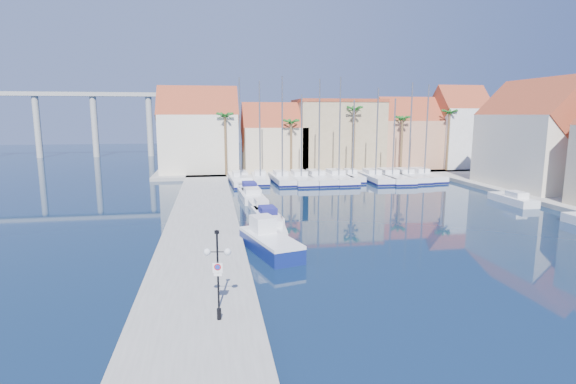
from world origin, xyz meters
name	(u,v)px	position (x,y,z in m)	size (l,w,h in m)	color
ground	(344,267)	(0.00, 0.00, 0.00)	(260.00, 260.00, 0.00)	black
quay_west	(203,220)	(-9.00, 13.50, 0.25)	(6.00, 77.00, 0.50)	gray
shore_north	(320,170)	(10.00, 48.00, 0.25)	(54.00, 16.00, 0.50)	gray
lamp_post	(217,257)	(-7.93, -5.87, 2.98)	(1.28, 0.48, 3.78)	black
bollard	(219,314)	(-7.94, -7.12, 0.75)	(0.20, 0.20, 0.50)	black
fishing_boat	(269,241)	(-4.28, 3.99, 0.78)	(3.92, 7.03, 2.34)	navy
motorboat_west_0	(273,228)	(-3.38, 8.81, 0.51)	(2.36, 6.19, 1.40)	white
motorboat_west_1	(267,215)	(-3.31, 13.35, 0.51)	(2.41, 6.21, 1.40)	white
motorboat_west_2	(261,207)	(-3.47, 17.11, 0.51)	(2.06, 5.47, 1.40)	white
motorboat_west_3	(251,195)	(-3.80, 23.87, 0.51)	(2.64, 7.27, 1.40)	white
motorboat_west_4	(249,188)	(-3.67, 28.71, 0.51)	(2.54, 7.05, 1.40)	white
motorboat_west_5	(246,183)	(-3.65, 33.59, 0.51)	(2.59, 7.37, 1.40)	white
motorboat_east_1	(513,199)	(24.00, 16.87, 0.51)	(1.97, 6.12, 1.40)	white
sailboat_0	(240,179)	(-4.22, 36.25, 0.60)	(3.29, 10.97, 14.43)	white
sailboat_1	(260,178)	(-1.39, 36.86, 0.64)	(2.74, 8.66, 14.05)	white
sailboat_2	(282,178)	(1.58, 36.07, 0.63)	(2.92, 9.62, 14.66)	white
sailboat_3	(300,178)	(4.24, 35.78, 0.57)	(2.89, 10.65, 12.24)	white
sailboat_4	(317,178)	(6.75, 35.90, 0.59)	(3.63, 11.07, 14.36)	white
sailboat_5	(337,177)	(9.73, 36.00, 0.59)	(3.31, 11.28, 14.67)	white
sailboat_6	(352,176)	(12.04, 36.56, 0.61)	(2.55, 8.19, 11.56)	white
sailboat_7	(374,177)	(15.10, 35.53, 0.58)	(2.91, 10.73, 13.23)	white
sailboat_8	(391,177)	(17.69, 35.60, 0.56)	(3.31, 11.85, 11.76)	white
sailboat_9	(406,176)	(20.14, 35.62, 0.59)	(3.43, 10.81, 14.01)	white
sailboat_10	(422,175)	(22.75, 35.79, 0.60)	(3.07, 10.19, 13.76)	white
building_0	(199,134)	(-10.00, 47.00, 6.52)	(12.30, 9.00, 13.50)	beige
building_1	(274,141)	(2.00, 47.00, 5.30)	(10.30, 8.00, 11.00)	beige
building_2	(337,134)	(13.00, 48.00, 6.26)	(14.20, 10.20, 11.50)	tan
building_3	(406,136)	(25.00, 47.00, 5.86)	(10.30, 8.00, 12.00)	tan
building_4	(458,130)	(34.00, 46.00, 6.97)	(8.30, 8.00, 14.00)	silver
building_6	(538,139)	(32.00, 24.00, 6.52)	(9.00, 14.30, 13.50)	beige
palm_0	(225,118)	(-6.00, 42.00, 9.08)	(2.60, 2.60, 10.15)	brown
palm_1	(291,124)	(4.00, 42.00, 8.14)	(2.60, 2.60, 9.15)	brown
palm_2	(354,111)	(14.00, 42.00, 10.02)	(2.60, 2.60, 11.15)	brown
palm_3	(403,120)	(22.00, 42.00, 8.61)	(2.60, 2.60, 9.65)	brown
palm_4	(450,114)	(30.00, 42.00, 9.55)	(2.60, 2.60, 10.65)	brown
viaduct	(70,111)	(-39.07, 82.00, 10.25)	(48.00, 2.20, 14.45)	#9E9E99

